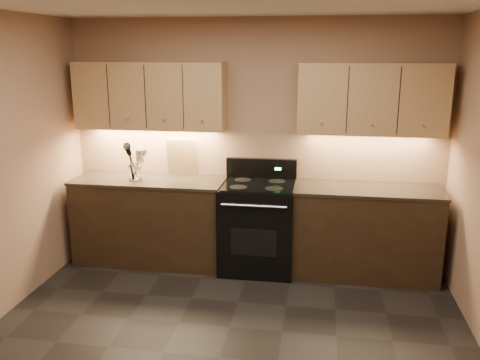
% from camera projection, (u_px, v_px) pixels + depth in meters
% --- Properties ---
extents(floor, '(4.00, 4.00, 0.00)m').
position_uv_depth(floor, '(219.00, 357.00, 3.86)').
color(floor, black).
rests_on(floor, ground).
extents(wall_back, '(4.00, 0.04, 2.60)m').
position_uv_depth(wall_back, '(255.00, 143.00, 5.45)').
color(wall_back, '#A37D60').
rests_on(wall_back, ground).
extents(counter_left, '(1.62, 0.62, 0.93)m').
position_uv_depth(counter_left, '(151.00, 220.00, 5.54)').
color(counter_left, black).
rests_on(counter_left, ground).
extents(counter_right, '(1.46, 0.62, 0.93)m').
position_uv_depth(counter_right, '(365.00, 232.00, 5.19)').
color(counter_right, black).
rests_on(counter_right, ground).
extents(stove, '(0.76, 0.68, 1.14)m').
position_uv_depth(stove, '(258.00, 225.00, 5.34)').
color(stove, black).
rests_on(stove, ground).
extents(upper_cab_left, '(1.60, 0.30, 0.70)m').
position_uv_depth(upper_cab_left, '(150.00, 96.00, 5.35)').
color(upper_cab_left, tan).
rests_on(upper_cab_left, wall_back).
extents(upper_cab_right, '(1.44, 0.30, 0.70)m').
position_uv_depth(upper_cab_right, '(372.00, 99.00, 5.00)').
color(upper_cab_right, tan).
rests_on(upper_cab_right, wall_back).
extents(outlet_plate, '(0.08, 0.01, 0.12)m').
position_uv_depth(outlet_plate, '(140.00, 156.00, 5.69)').
color(outlet_plate, '#B2B5BA').
rests_on(outlet_plate, wall_back).
extents(utensil_crock, '(0.15, 0.15, 0.17)m').
position_uv_depth(utensil_crock, '(135.00, 172.00, 5.38)').
color(utensil_crock, white).
rests_on(utensil_crock, counter_left).
extents(cutting_board, '(0.33, 0.13, 0.41)m').
position_uv_depth(cutting_board, '(182.00, 157.00, 5.57)').
color(cutting_board, tan).
rests_on(cutting_board, counter_left).
extents(wooden_spoon, '(0.19, 0.15, 0.33)m').
position_uv_depth(wooden_spoon, '(132.00, 163.00, 5.35)').
color(wooden_spoon, tan).
rests_on(wooden_spoon, utensil_crock).
extents(black_spoon, '(0.09, 0.14, 0.34)m').
position_uv_depth(black_spoon, '(134.00, 163.00, 5.38)').
color(black_spoon, black).
rests_on(black_spoon, utensil_crock).
extents(black_turner, '(0.15, 0.10, 0.37)m').
position_uv_depth(black_turner, '(133.00, 162.00, 5.33)').
color(black_turner, black).
rests_on(black_turner, utensil_crock).
extents(steel_spatula, '(0.16, 0.14, 0.37)m').
position_uv_depth(steel_spatula, '(137.00, 162.00, 5.36)').
color(steel_spatula, silver).
rests_on(steel_spatula, utensil_crock).
extents(steel_skimmer, '(0.23, 0.16, 0.40)m').
position_uv_depth(steel_skimmer, '(137.00, 161.00, 5.33)').
color(steel_skimmer, silver).
rests_on(steel_skimmer, utensil_crock).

